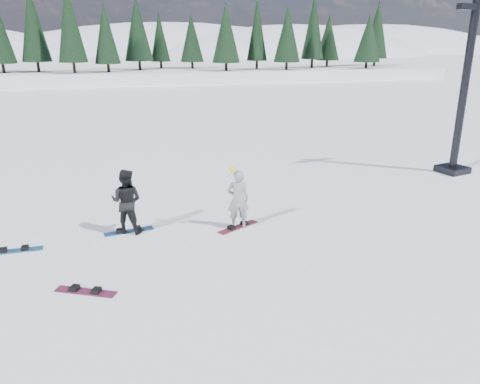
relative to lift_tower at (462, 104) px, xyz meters
name	(u,v)px	position (x,y,z in m)	size (l,w,h in m)	color
ground	(153,254)	(-13.51, -5.17, -3.02)	(420.00, 420.00, 0.00)	white
alpine_backdrop	(92,89)	(-25.23, 184.00, -17.00)	(412.50, 227.00, 53.20)	white
lift_tower	(462,104)	(0.00, 0.00, 0.00)	(2.04, 1.34, 7.42)	black
snowboarder_woman	(238,199)	(-10.77, -3.87, -2.07)	(0.73, 0.52, 2.04)	gray
snowboarder_man	(126,201)	(-14.12, -3.36, -2.02)	(0.97, 0.76, 2.00)	black
snowboard_woman	(238,227)	(-10.77, -3.86, -3.01)	(1.50, 0.28, 0.03)	maroon
snowboard_man	(129,231)	(-14.12, -3.36, -3.01)	(1.50, 0.28, 0.03)	#1A4892
snowboard_loose_b	(86,292)	(-15.20, -6.83, -3.01)	(1.50, 0.28, 0.03)	maroon
snowboard_loose_c	(15,251)	(-17.27, -4.03, -3.01)	(1.50, 0.28, 0.03)	#1D6EA0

